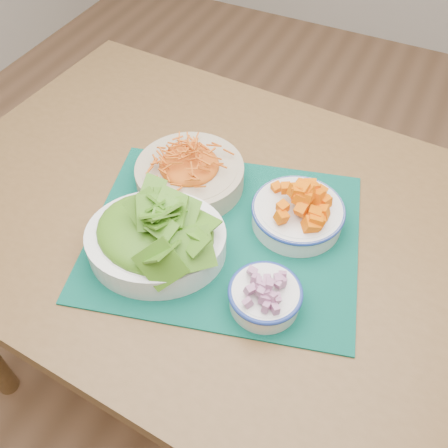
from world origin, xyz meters
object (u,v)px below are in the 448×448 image
placemat (224,235)px  lettuce_bowl (155,234)px  table (228,245)px  carrot_bowl (190,171)px  squash_bowl (298,209)px  onion_bowl (265,294)px

placemat → lettuce_bowl: 0.14m
table → carrot_bowl: carrot_bowl is taller
carrot_bowl → squash_bowl: 0.23m
lettuce_bowl → onion_bowl: (0.22, -0.02, -0.02)m
table → lettuce_bowl: bearing=-115.7°
onion_bowl → table: bearing=132.2°
table → placemat: placemat is taller
placemat → carrot_bowl: size_ratio=1.82×
table → placemat: (0.01, -0.05, 0.10)m
carrot_bowl → lettuce_bowl: lettuce_bowl is taller
squash_bowl → carrot_bowl: bearing=179.4°
placemat → squash_bowl: size_ratio=2.54×
table → squash_bowl: bearing=20.9°
carrot_bowl → onion_bowl: size_ratio=1.97×
table → placemat: 0.11m
placemat → carrot_bowl: (-0.12, 0.09, 0.04)m
lettuce_bowl → onion_bowl: lettuce_bowl is taller
carrot_bowl → onion_bowl: carrot_bowl is taller
carrot_bowl → squash_bowl: (0.23, -0.00, 0.00)m
onion_bowl → placemat: bearing=140.0°
carrot_bowl → lettuce_bowl: size_ratio=0.87×
placemat → lettuce_bowl: (-0.09, -0.09, 0.05)m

